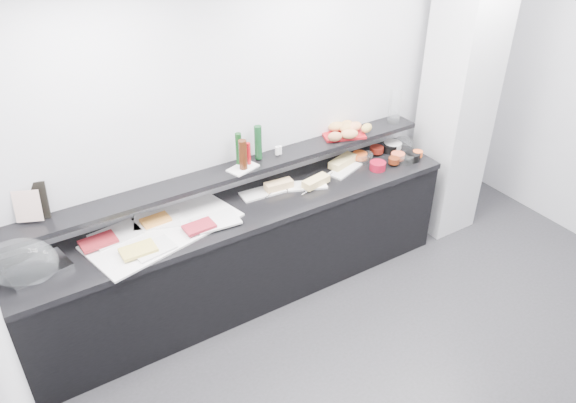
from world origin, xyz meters
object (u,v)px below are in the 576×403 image
carafe (395,107)px  framed_print (32,201)px  sandwich_plate_mid (307,185)px  bread_tray (343,134)px  cloche_base (38,270)px  condiment_tray (243,168)px

carafe → framed_print: bearing=177.7°
sandwich_plate_mid → bread_tray: bearing=44.9°
cloche_base → sandwich_plate_mid: size_ratio=1.16×
condiment_tray → carafe: bearing=-16.2°
bread_tray → carafe: carafe is taller
condiment_tray → carafe: 1.57m
sandwich_plate_mid → carafe: 1.14m
bread_tray → carafe: size_ratio=1.19×
carafe → sandwich_plate_mid: bearing=-170.7°
carafe → condiment_tray: bearing=-178.8°
framed_print → condiment_tray: (1.51, -0.16, -0.12)m
sandwich_plate_mid → condiment_tray: size_ratio=1.41×
condiment_tray → cloche_base: bearing=166.8°
framed_print → bread_tray: (2.53, -0.08, -0.12)m
sandwich_plate_mid → condiment_tray: 0.58m
cloche_base → bread_tray: 2.65m
sandwich_plate_mid → carafe: (1.05, 0.17, 0.39)m
framed_print → carafe: bearing=21.2°
framed_print → condiment_tray: 1.52m
framed_print → condiment_tray: framed_print is taller
cloche_base → condiment_tray: 1.63m
cloche_base → condiment_tray: bearing=-7.4°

